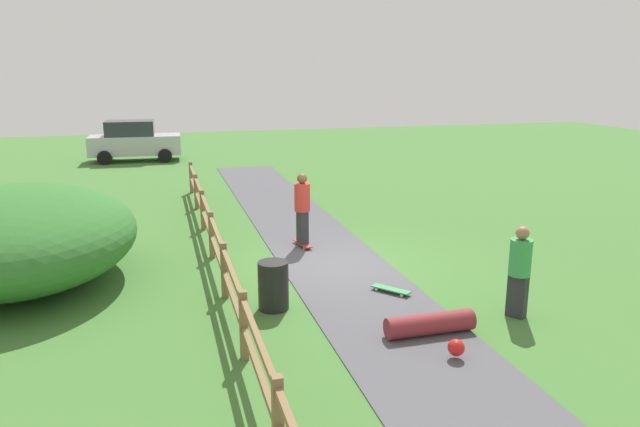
# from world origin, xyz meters

# --- Properties ---
(ground_plane) EXTENTS (60.00, 60.00, 0.00)m
(ground_plane) POSITION_xyz_m (0.00, 0.00, 0.00)
(ground_plane) COLOR #427533
(asphalt_path) EXTENTS (2.40, 28.00, 0.02)m
(asphalt_path) POSITION_xyz_m (0.00, 0.00, 0.01)
(asphalt_path) COLOR #515156
(asphalt_path) RESTS_ON ground_plane
(wooden_fence) EXTENTS (0.12, 18.12, 1.10)m
(wooden_fence) POSITION_xyz_m (-2.60, 0.00, 0.67)
(wooden_fence) COLOR olive
(wooden_fence) RESTS_ON ground_plane
(bush_large) EXTENTS (4.51, 5.41, 2.00)m
(bush_large) POSITION_xyz_m (-6.46, 0.62, 1.00)
(bush_large) COLOR #33702D
(bush_large) RESTS_ON ground_plane
(trash_bin) EXTENTS (0.56, 0.56, 0.90)m
(trash_bin) POSITION_xyz_m (-1.80, -2.07, 0.45)
(trash_bin) COLOR black
(trash_bin) RESTS_ON ground_plane
(skater_riding) EXTENTS (0.44, 0.82, 1.83)m
(skater_riding) POSITION_xyz_m (-0.37, 1.52, 1.04)
(skater_riding) COLOR #B23326
(skater_riding) RESTS_ON asphalt_path
(skater_fallen) EXTENTS (1.53, 1.20, 0.36)m
(skater_fallen) POSITION_xyz_m (0.48, -3.93, 0.20)
(skater_fallen) COLOR maroon
(skater_fallen) RESTS_ON asphalt_path
(skateboard_loose) EXTENTS (0.66, 0.75, 0.08)m
(skateboard_loose) POSITION_xyz_m (0.56, -1.96, 0.09)
(skateboard_loose) COLOR #338C4C
(skateboard_loose) RESTS_ON asphalt_path
(bystander_green) EXTENTS (0.53, 0.53, 1.66)m
(bystander_green) POSITION_xyz_m (2.29, -3.57, 0.91)
(bystander_green) COLOR #2D2D33
(bystander_green) RESTS_ON ground_plane
(parked_car_silver) EXTENTS (4.25, 2.11, 1.92)m
(parked_car_silver) POSITION_xyz_m (-4.74, 17.33, 0.96)
(parked_car_silver) COLOR #B7B7BC
(parked_car_silver) RESTS_ON ground_plane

